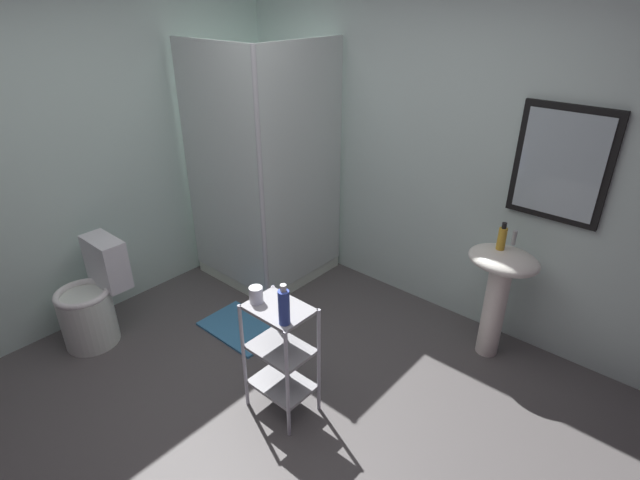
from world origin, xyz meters
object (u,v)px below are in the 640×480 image
at_px(storage_cart, 281,351).
at_px(bath_mat, 241,328).
at_px(shower_stall, 267,229).
at_px(rinse_cup, 256,295).
at_px(hand_soap_bottle, 502,238).
at_px(toilet, 93,302).
at_px(shampoo_bottle_blue, 284,306).
at_px(pedestal_sink, 499,282).

height_order(storage_cart, bath_mat, storage_cart).
xyz_separation_m(shower_stall, rinse_cup, (1.07, -1.07, 0.32)).
bearing_deg(rinse_cup, bath_mat, 149.50).
distance_m(shower_stall, hand_soap_bottle, 1.96).
bearing_deg(shower_stall, toilet, -101.57).
xyz_separation_m(toilet, shampoo_bottle_blue, (1.62, 0.33, 0.53)).
bearing_deg(storage_cart, hand_soap_bottle, 62.73).
height_order(hand_soap_bottle, rinse_cup, hand_soap_bottle).
distance_m(toilet, rinse_cup, 1.49).
height_order(toilet, rinse_cup, rinse_cup).
distance_m(storage_cart, rinse_cup, 0.38).
height_order(shower_stall, pedestal_sink, shower_stall).
bearing_deg(shampoo_bottle_blue, toilet, -168.48).
bearing_deg(pedestal_sink, bath_mat, -147.10).
bearing_deg(bath_mat, shampoo_bottle_blue, -24.85).
height_order(shower_stall, rinse_cup, shower_stall).
relative_size(storage_cart, shampoo_bottle_blue, 3.12).
distance_m(toilet, storage_cart, 1.55).
bearing_deg(storage_cart, shower_stall, 139.36).
bearing_deg(hand_soap_bottle, toilet, -141.43).
height_order(shower_stall, storage_cart, shower_stall).
relative_size(shampoo_bottle_blue, bath_mat, 0.39).
bearing_deg(bath_mat, storage_cart, -23.58).
height_order(pedestal_sink, storage_cart, pedestal_sink).
bearing_deg(bath_mat, toilet, -132.97).
distance_m(hand_soap_bottle, rinse_cup, 1.60).
relative_size(pedestal_sink, hand_soap_bottle, 4.34).
bearing_deg(toilet, rinse_cup, 15.08).
bearing_deg(storage_cart, shampoo_bottle_blue, -32.27).
relative_size(shower_stall, hand_soap_bottle, 10.72).
bearing_deg(shampoo_bottle_blue, pedestal_sink, 66.92).
bearing_deg(bath_mat, hand_soap_bottle, 33.67).
distance_m(pedestal_sink, storage_cart, 1.52).
bearing_deg(pedestal_sink, rinse_cup, -122.06).
height_order(storage_cart, rinse_cup, rinse_cup).
distance_m(storage_cart, bath_mat, 0.96).
relative_size(toilet, storage_cart, 1.03).
bearing_deg(rinse_cup, storage_cart, 17.56).
relative_size(storage_cart, rinse_cup, 7.81).
xyz_separation_m(storage_cart, rinse_cup, (-0.13, -0.04, 0.35)).
relative_size(toilet, bath_mat, 1.27).
xyz_separation_m(shower_stall, pedestal_sink, (1.92, 0.30, 0.12)).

